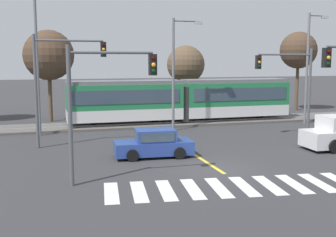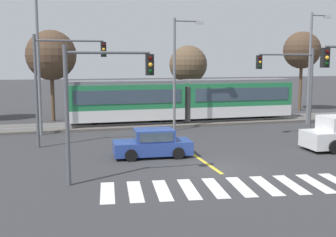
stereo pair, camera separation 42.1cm
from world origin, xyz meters
The scene contains 25 objects.
ground_plane centered at (0.00, 0.00, 0.00)m, with size 200.00×200.00×0.00m, color #333335.
track_bed centered at (0.00, 14.26, 0.09)m, with size 120.00×4.00×0.18m, color #56514C.
rail_near centered at (0.00, 13.54, 0.23)m, with size 120.00×0.08×0.10m, color #939399.
rail_far centered at (0.00, 14.98, 0.23)m, with size 120.00×0.08×0.10m, color #939399.
light_rail_tram centered at (2.88, 14.26, 2.05)m, with size 18.50×2.64×3.43m.
crosswalk_stripe_0 centered at (-5.46, -2.42, 0.00)m, with size 0.56×2.80×0.01m, color silver.
crosswalk_stripe_1 centered at (-4.37, -2.56, 0.00)m, with size 0.56×2.80×0.01m, color silver.
crosswalk_stripe_2 centered at (-3.28, -2.69, 0.00)m, with size 0.56×2.80×0.01m, color silver.
crosswalk_stripe_3 centered at (-2.18, -2.83, 0.00)m, with size 0.56×2.80×0.01m, color silver.
crosswalk_stripe_4 centered at (-1.09, -2.96, 0.00)m, with size 0.56×2.80×0.01m, color silver.
crosswalk_stripe_5 centered at (0.00, -3.10, 0.00)m, with size 0.56×2.80×0.01m, color silver.
crosswalk_stripe_6 centered at (1.09, -3.23, 0.00)m, with size 0.56×2.80×0.01m, color silver.
crosswalk_stripe_7 centered at (2.18, -3.37, 0.00)m, with size 0.56×2.80×0.01m, color silver.
crosswalk_stripe_8 centered at (3.28, -3.50, 0.00)m, with size 0.56×2.80×0.01m, color silver.
lane_centre_line centered at (0.00, 5.58, 0.00)m, with size 0.20×13.36×0.01m, color gold.
sedan_crossing centered at (-2.30, 3.20, 0.70)m, with size 4.30×2.12×1.52m.
traffic_light_mid_right centered at (8.28, 6.70, 4.00)m, with size 4.25×0.38×6.00m.
traffic_light_near_left centered at (-5.61, -1.02, 3.92)m, with size 3.75×0.38×5.83m.
traffic_light_mid_left centered at (-7.00, 7.33, 4.47)m, with size 4.25×0.38×6.70m.
street_lamp_west centered at (-8.11, 11.68, 5.60)m, with size 2.36×0.28×9.95m.
street_lamp_centre centered at (1.43, 11.10, 4.70)m, with size 2.32×0.28×8.22m.
street_lamp_east centered at (12.85, 11.45, 5.02)m, with size 1.83×0.28×8.96m.
bare_tree_west centered at (-7.48, 18.53, 5.59)m, with size 4.22×4.22×7.72m.
bare_tree_east centered at (5.02, 19.59, 4.76)m, with size 3.59×3.59×6.58m.
bare_tree_far_east centered at (17.31, 19.81, 6.17)m, with size 3.77×3.77×8.09m.
Camera 2 is at (-7.37, -18.62, 5.23)m, focal length 45.00 mm.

